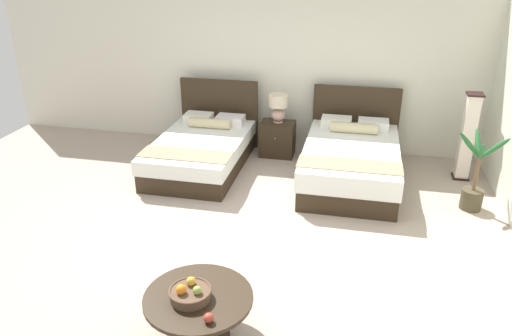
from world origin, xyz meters
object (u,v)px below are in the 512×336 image
object	(u,v)px
bed_near_corner	(351,160)
table_lamp	(278,106)
fruit_bowl	(190,293)
coffee_table	(198,306)
potted_palm	(474,187)
bed_near_window	(202,149)
loose_apple	(209,318)
nightstand	(277,139)
floor_lamp_corner	(467,137)

from	to	relation	value
bed_near_corner	table_lamp	xyz separation A→B (m)	(-1.17, 0.70, 0.50)
bed_near_corner	fruit_bowl	size ratio (longest dim) A/B	6.15
coffee_table	potted_palm	size ratio (longest dim) A/B	0.89
fruit_bowl	potted_palm	size ratio (longest dim) A/B	0.34
bed_near_window	loose_apple	world-z (taller)	bed_near_window
bed_near_corner	loose_apple	world-z (taller)	bed_near_corner
table_lamp	fruit_bowl	xyz separation A→B (m)	(0.02, -4.21, -0.32)
table_lamp	bed_near_corner	bearing A→B (deg)	-30.96
coffee_table	bed_near_window	bearing A→B (deg)	107.53
table_lamp	potted_palm	xyz separation A→B (m)	(2.72, -1.24, -0.51)
nightstand	floor_lamp_corner	world-z (taller)	floor_lamp_corner
bed_near_window	nightstand	world-z (taller)	bed_near_window
loose_apple	potted_palm	world-z (taller)	potted_palm
nightstand	potted_palm	size ratio (longest dim) A/B	0.53
coffee_table	floor_lamp_corner	distance (m)	4.70
nightstand	potted_palm	xyz separation A→B (m)	(2.72, -1.22, 0.03)
coffee_table	loose_apple	xyz separation A→B (m)	(0.18, -0.27, 0.15)
nightstand	table_lamp	xyz separation A→B (m)	(0.00, 0.02, 0.54)
coffee_table	fruit_bowl	bearing A→B (deg)	-139.05
bed_near_corner	table_lamp	world-z (taller)	bed_near_corner
bed_near_corner	potted_palm	distance (m)	1.64
table_lamp	coffee_table	xyz separation A→B (m)	(0.07, -4.17, -0.48)
bed_near_window	nightstand	distance (m)	1.23
nightstand	coffee_table	size ratio (longest dim) A/B	0.60
loose_apple	potted_palm	distance (m)	4.04
table_lamp	loose_apple	size ratio (longest dim) A/B	5.57
bed_near_window	nightstand	bearing A→B (deg)	33.29
bed_near_window	fruit_bowl	size ratio (longest dim) A/B	5.89
bed_near_window	coffee_table	bearing A→B (deg)	-72.47
nightstand	coffee_table	xyz separation A→B (m)	(0.07, -4.15, 0.05)
nightstand	table_lamp	bearing A→B (deg)	90.00
fruit_bowl	loose_apple	bearing A→B (deg)	-45.37
bed_near_window	fruit_bowl	world-z (taller)	bed_near_window
bed_near_window	bed_near_corner	bearing A→B (deg)	-0.28
fruit_bowl	potted_palm	xyz separation A→B (m)	(2.70, 2.96, -0.19)
table_lamp	bed_near_window	bearing A→B (deg)	-145.94
nightstand	loose_apple	size ratio (longest dim) A/B	6.90
fruit_bowl	floor_lamp_corner	world-z (taller)	floor_lamp_corner
fruit_bowl	floor_lamp_corner	size ratio (longest dim) A/B	0.28
nightstand	loose_apple	distance (m)	4.43
bed_near_corner	potted_palm	bearing A→B (deg)	-19.27
table_lamp	loose_apple	world-z (taller)	table_lamp
potted_palm	loose_apple	bearing A→B (deg)	-127.67
bed_near_corner	nightstand	distance (m)	1.36
bed_near_window	fruit_bowl	distance (m)	3.67
bed_near_corner	nightstand	size ratio (longest dim) A/B	3.95
bed_near_corner	potted_palm	size ratio (longest dim) A/B	2.11
bed_near_corner	floor_lamp_corner	distance (m)	1.65
coffee_table	floor_lamp_corner	xyz separation A→B (m)	(2.67, 3.86, 0.30)
loose_apple	potted_palm	xyz separation A→B (m)	(2.47, 3.20, -0.17)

